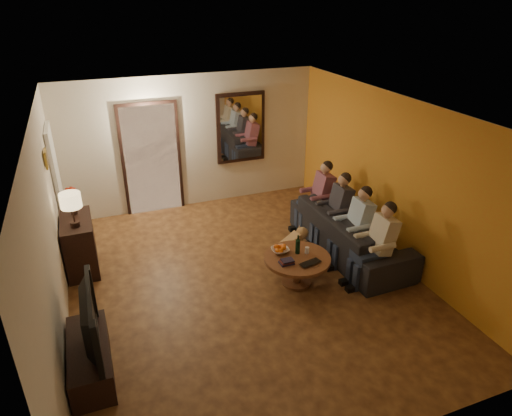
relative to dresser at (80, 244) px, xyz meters
name	(u,v)px	position (x,y,z in m)	size (l,w,h in m)	color
floor	(245,282)	(2.25, -1.28, -0.42)	(5.00, 6.00, 0.01)	#412211
ceiling	(242,111)	(2.25, -1.28, 2.18)	(5.00, 6.00, 0.01)	white
back_wall	(192,142)	(2.25, 1.72, 0.88)	(5.00, 0.02, 2.60)	beige
front_wall	(364,347)	(2.25, -4.28, 0.88)	(5.00, 0.02, 2.60)	beige
left_wall	(49,236)	(-0.25, -1.28, 0.88)	(0.02, 6.00, 2.60)	beige
right_wall	(394,179)	(4.75, -1.28, 0.88)	(0.02, 6.00, 2.60)	beige
orange_accent	(393,180)	(4.74, -1.28, 0.88)	(0.01, 6.00, 2.60)	orange
kitchen_doorway	(152,160)	(1.45, 1.70, 0.63)	(1.00, 0.06, 2.10)	#FFE0A5
door_trim	(152,160)	(1.45, 1.69, 0.63)	(1.12, 0.04, 2.22)	black
fridge_glimpse	(165,166)	(1.70, 1.70, 0.48)	(0.45, 0.03, 1.70)	silver
mirror_frame	(241,128)	(3.25, 1.68, 1.08)	(1.00, 0.05, 1.40)	black
mirror_glass	(241,128)	(3.25, 1.65, 1.08)	(0.86, 0.02, 1.26)	white
white_door	(58,187)	(-0.21, 1.02, 0.60)	(0.06, 0.85, 2.04)	white
framed_art	(46,159)	(-0.22, 0.02, 1.43)	(0.03, 0.28, 0.24)	#B28C33
art_canvas	(47,158)	(-0.21, 0.02, 1.43)	(0.01, 0.22, 0.18)	brown
dresser	(80,244)	(0.00, 0.00, 0.00)	(0.45, 0.96, 0.85)	black
table_lamp	(72,210)	(0.00, -0.22, 0.69)	(0.30, 0.30, 0.54)	beige
flower_vase	(72,201)	(0.00, 0.22, 0.64)	(0.14, 0.14, 0.44)	red
tv_stand	(90,358)	(0.00, -2.34, -0.23)	(0.45, 1.19, 0.40)	black
tv	(82,321)	(0.00, -2.34, 0.31)	(0.15, 1.18, 0.68)	black
sofa	(350,232)	(4.18, -1.07, -0.06)	(0.97, 2.48, 0.72)	black
person_a	(378,247)	(4.08, -1.97, 0.18)	(0.60, 0.40, 1.20)	tan
person_b	(356,229)	(4.08, -1.37, 0.18)	(0.60, 0.40, 1.20)	tan
person_c	(336,213)	(4.08, -0.77, 0.18)	(0.60, 0.40, 1.20)	tan
person_d	(319,199)	(4.08, -0.17, 0.18)	(0.60, 0.40, 1.20)	tan
dog	(291,245)	(3.15, -0.98, -0.14)	(0.56, 0.24, 0.56)	tan
coffee_table	(297,270)	(2.97, -1.59, -0.20)	(0.98, 0.98, 0.45)	brown
bowl	(280,250)	(2.79, -1.37, 0.06)	(0.26, 0.26, 0.06)	white
oranges	(280,246)	(2.79, -1.37, 0.13)	(0.20, 0.20, 0.08)	orange
wine_bottle	(298,244)	(3.02, -1.49, 0.18)	(0.07, 0.07, 0.31)	black
wine_glass	(307,250)	(3.15, -1.54, 0.08)	(0.06, 0.06, 0.10)	silver
book_stack	(287,261)	(2.75, -1.69, 0.06)	(0.20, 0.15, 0.07)	black
laptop	(312,265)	(3.07, -1.87, 0.04)	(0.33, 0.21, 0.03)	black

